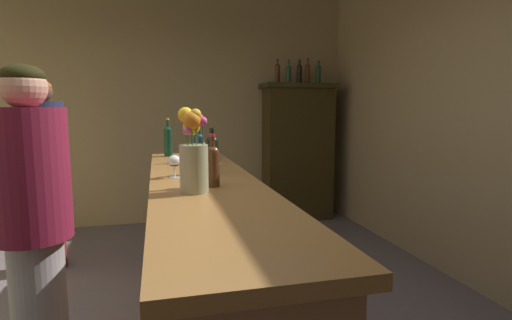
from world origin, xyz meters
name	(u,v)px	position (x,y,z in m)	size (l,w,h in m)	color
wall_back	(152,107)	(0.00, 3.06, 1.48)	(5.11, 0.12, 2.96)	tan
bar_counter	(206,265)	(0.30, 0.14, 0.53)	(0.61, 2.86, 1.05)	#8F6242
display_cabinet	(298,150)	(1.83, 2.74, 0.92)	(0.95, 0.45, 1.77)	#352A10
wine_bottle_pinot	(168,140)	(0.14, 1.36, 1.19)	(0.07, 0.07, 0.33)	#133824
wine_bottle_syrah	(212,153)	(0.38, 0.34, 1.18)	(0.08, 0.08, 0.29)	black
wine_bottle_chardonnay	(213,164)	(0.33, -0.07, 1.17)	(0.07, 0.07, 0.28)	#4A2915
wine_bottle_rose	(199,146)	(0.36, 0.92, 1.17)	(0.08, 0.08, 0.28)	#172737
wine_glass_front	(174,162)	(0.14, 0.25, 1.14)	(0.08, 0.08, 0.14)	white
wine_glass_mid	(200,145)	(0.39, 1.17, 1.15)	(0.08, 0.08, 0.14)	white
flower_arrangement	(193,153)	(0.21, -0.20, 1.24)	(0.14, 0.14, 0.42)	tan
cheese_plate	(211,164)	(0.43, 0.72, 1.05)	(0.14, 0.14, 0.01)	white
display_bottle_left	(278,73)	(1.55, 2.74, 1.91)	(0.06, 0.06, 0.30)	#4D2815
display_bottle_midleft	(289,73)	(1.70, 2.74, 1.90)	(0.06, 0.06, 0.31)	#244B30
display_bottle_center	(299,73)	(1.84, 2.74, 1.91)	(0.07, 0.07, 0.31)	black
display_bottle_midright	(308,73)	(1.96, 2.74, 1.92)	(0.07, 0.07, 0.33)	#4C2716
display_bottle_right	(318,74)	(2.11, 2.74, 1.91)	(0.06, 0.06, 0.30)	#1D3F22
patron_by_cabinet	(33,220)	(-0.55, -0.06, 0.92)	(0.36, 0.36, 1.66)	gray
patron_tall	(46,167)	(-0.92, 1.70, 0.94)	(0.35, 0.35, 1.70)	maroon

